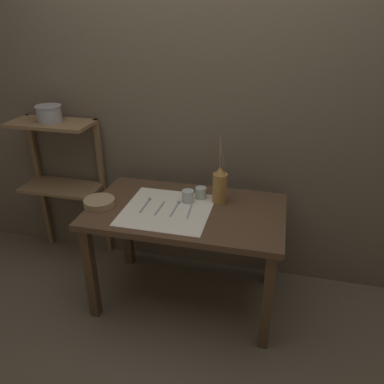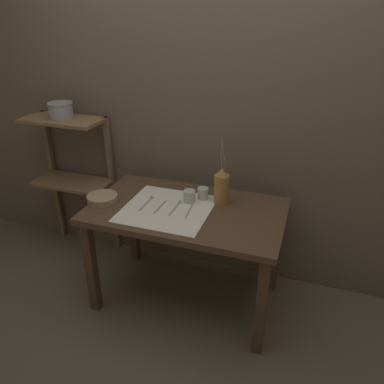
% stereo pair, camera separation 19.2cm
% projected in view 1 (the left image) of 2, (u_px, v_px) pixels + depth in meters
% --- Properties ---
extents(ground_plane, '(12.00, 12.00, 0.00)m').
position_uv_depth(ground_plane, '(187.00, 297.00, 2.67)').
color(ground_plane, brown).
extents(stone_wall_back, '(7.00, 0.06, 2.40)m').
position_uv_depth(stone_wall_back, '(203.00, 115.00, 2.55)').
color(stone_wall_back, brown).
rests_on(stone_wall_back, ground_plane).
extents(wooden_table, '(1.23, 0.72, 0.72)m').
position_uv_depth(wooden_table, '(186.00, 222.00, 2.40)').
color(wooden_table, '#4C3523').
rests_on(wooden_table, ground_plane).
extents(wooden_shelf_unit, '(0.59, 0.29, 1.14)m').
position_uv_depth(wooden_shelf_unit, '(61.00, 165.00, 2.81)').
color(wooden_shelf_unit, brown).
rests_on(wooden_shelf_unit, ground_plane).
extents(linen_cloth, '(0.54, 0.53, 0.00)m').
position_uv_depth(linen_cloth, '(167.00, 210.00, 2.34)').
color(linen_cloth, silver).
rests_on(linen_cloth, wooden_table).
extents(pitcher_with_flowers, '(0.09, 0.09, 0.44)m').
position_uv_depth(pitcher_with_flowers, '(220.00, 186.00, 2.38)').
color(pitcher_with_flowers, olive).
rests_on(pitcher_with_flowers, wooden_table).
extents(wooden_bowl, '(0.20, 0.20, 0.04)m').
position_uv_depth(wooden_bowl, '(99.00, 202.00, 2.38)').
color(wooden_bowl, '#9E7F5B').
rests_on(wooden_bowl, wooden_table).
extents(glass_tumbler_near, '(0.08, 0.08, 0.08)m').
position_uv_depth(glass_tumbler_near, '(188.00, 196.00, 2.41)').
color(glass_tumbler_near, '#B7C1BC').
rests_on(glass_tumbler_near, wooden_table).
extents(glass_tumbler_far, '(0.07, 0.07, 0.08)m').
position_uv_depth(glass_tumbler_far, '(201.00, 193.00, 2.46)').
color(glass_tumbler_far, '#B7C1BC').
rests_on(glass_tumbler_far, wooden_table).
extents(spoon_inner, '(0.02, 0.19, 0.02)m').
position_uv_depth(spoon_inner, '(148.00, 202.00, 2.42)').
color(spoon_inner, '#939399').
rests_on(spoon_inner, wooden_table).
extents(fork_inner, '(0.02, 0.18, 0.00)m').
position_uv_depth(fork_inner, '(160.00, 208.00, 2.35)').
color(fork_inner, '#939399').
rests_on(fork_inner, wooden_table).
extents(spoon_outer, '(0.02, 0.19, 0.02)m').
position_uv_depth(spoon_outer, '(177.00, 205.00, 2.38)').
color(spoon_outer, '#939399').
rests_on(spoon_outer, wooden_table).
extents(knife_center, '(0.03, 0.18, 0.00)m').
position_uv_depth(knife_center, '(190.00, 211.00, 2.31)').
color(knife_center, '#939399').
rests_on(knife_center, wooden_table).
extents(metal_pot_large, '(0.18, 0.18, 0.11)m').
position_uv_depth(metal_pot_large, '(49.00, 113.00, 2.60)').
color(metal_pot_large, '#939399').
rests_on(metal_pot_large, wooden_shelf_unit).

